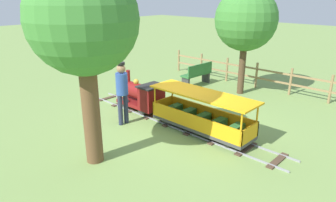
# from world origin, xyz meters

# --- Properties ---
(ground_plane) EXTENTS (60.00, 60.00, 0.00)m
(ground_plane) POSITION_xyz_m (0.00, 0.00, 0.00)
(ground_plane) COLOR #75934C
(track) EXTENTS (0.76, 6.40, 0.04)m
(track) POSITION_xyz_m (0.00, 0.02, 0.02)
(track) COLOR gray
(track) RESTS_ON ground_plane
(locomotive) EXTENTS (0.72, 1.44, 1.07)m
(locomotive) POSITION_xyz_m (0.00, 1.22, 0.48)
(locomotive) COLOR maroon
(locomotive) RESTS_ON ground_plane
(passenger_car) EXTENTS (0.82, 2.70, 0.97)m
(passenger_car) POSITION_xyz_m (0.00, -0.88, 0.42)
(passenger_car) COLOR #3F3F3F
(passenger_car) RESTS_ON ground_plane
(conductor_person) EXTENTS (0.30, 0.30, 1.62)m
(conductor_person) POSITION_xyz_m (-0.94, 0.91, 0.96)
(conductor_person) COLOR #282D47
(conductor_person) RESTS_ON ground_plane
(park_bench) EXTENTS (1.31, 0.44, 0.82)m
(park_bench) POSITION_xyz_m (3.12, 1.70, 0.42)
(park_bench) COLOR #2D6B33
(park_bench) RESTS_ON ground_plane
(oak_tree_near) EXTENTS (1.98, 1.98, 3.76)m
(oak_tree_near) POSITION_xyz_m (-2.50, -0.12, 2.72)
(oak_tree_near) COLOR brown
(oak_tree_near) RESTS_ON ground_plane
(oak_tree_far) EXTENTS (1.96, 1.96, 3.41)m
(oak_tree_far) POSITION_xyz_m (3.39, 0.06, 2.41)
(oak_tree_far) COLOR #4C3823
(oak_tree_far) RESTS_ON ground_plane
(fence_section) EXTENTS (0.08, 7.48, 0.90)m
(fence_section) POSITION_xyz_m (4.37, 0.02, 0.48)
(fence_section) COLOR #93754C
(fence_section) RESTS_ON ground_plane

